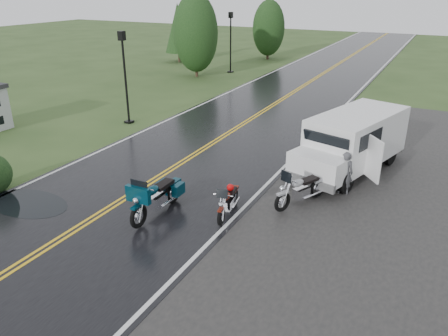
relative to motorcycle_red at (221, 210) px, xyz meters
name	(u,v)px	position (x,y,z in m)	size (l,w,h in m)	color
ground	(121,202)	(-3.67, -0.11, -0.56)	(120.00, 120.00, 0.00)	#2D471E
road	(246,122)	(-3.67, 9.89, -0.54)	(8.00, 100.00, 0.04)	black
motorcycle_red	(221,210)	(0.00, 0.00, 0.00)	(0.69, 1.89, 1.12)	#58140A
motorcycle_teal	(138,207)	(-2.06, -1.21, 0.17)	(0.90, 2.47, 1.46)	#052F3E
motorcycle_silver	(283,194)	(1.31, 1.60, 0.09)	(0.80, 2.21, 1.31)	#9A9BA1
van_white	(304,150)	(1.05, 4.42, 0.56)	(2.15, 5.72, 2.25)	white
person_at_van	(345,174)	(2.68, 3.80, 0.19)	(0.55, 0.36, 1.51)	#45464A
lamp_post_near_left	(125,78)	(-9.05, 7.13, 1.74)	(0.39, 0.39, 4.60)	black
lamp_post_far_left	(231,43)	(-10.53, 21.97, 1.79)	(0.40, 0.40, 4.69)	black
tree_left_mid	(196,42)	(-12.11, 19.27, 2.06)	(3.35, 3.35, 5.23)	#1E3D19
tree_left_far	(268,34)	(-10.41, 29.70, 1.73)	(2.98, 2.98, 4.58)	#1E3D19
pine_left_far	(178,34)	(-17.03, 24.52, 1.93)	(2.39, 2.39, 4.98)	#1E3D19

